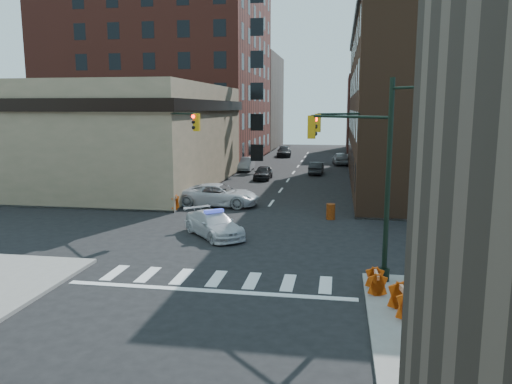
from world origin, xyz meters
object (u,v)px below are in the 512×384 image
(parked_car_wnear, at_px, (263,173))
(parked_car_enear, at_px, (316,168))
(barrel_road, at_px, (331,212))
(barrel_bank, at_px, (197,199))
(barricade_nw_a, at_px, (169,202))
(parked_car_wfar, at_px, (246,164))
(pedestrian_a, at_px, (160,192))
(barricade_se_a, at_px, (376,282))
(pedestrian_b, at_px, (151,189))
(pickup, at_px, (219,195))
(police_car, at_px, (214,224))

(parked_car_wnear, distance_m, parked_car_enear, 6.94)
(barrel_road, distance_m, barrel_bank, 10.20)
(barrel_bank, height_order, barricade_nw_a, barricade_nw_a)
(parked_car_wfar, relative_size, parked_car_enear, 1.13)
(parked_car_enear, xyz_separation_m, pedestrian_a, (-10.23, -19.49, 0.38))
(parked_car_wnear, relative_size, pedestrian_a, 2.21)
(pedestrian_a, relative_size, barricade_se_a, 1.65)
(pedestrian_b, height_order, barrel_road, pedestrian_b)
(pickup, bearing_deg, parked_car_wfar, 6.96)
(pedestrian_a, bearing_deg, barricade_se_a, -42.14)
(parked_car_enear, distance_m, pedestrian_a, 22.02)
(parked_car_enear, distance_m, barricade_nw_a, 22.88)
(barrel_road, relative_size, barricade_nw_a, 0.77)
(parked_car_enear, height_order, pedestrian_b, pedestrian_b)
(barricade_nw_a, bearing_deg, pedestrian_b, 142.95)
(barricade_nw_a, bearing_deg, barrel_bank, 76.57)
(parked_car_wfar, bearing_deg, parked_car_wnear, -67.88)
(pickup, xyz_separation_m, pedestrian_b, (-5.45, 0.71, 0.17))
(barrel_road, bearing_deg, parked_car_enear, 95.14)
(parked_car_wfar, xyz_separation_m, barrel_road, (9.95, -23.62, -0.24))
(parked_car_wfar, bearing_deg, barricade_nw_a, -94.48)
(parked_car_wfar, bearing_deg, barrel_road, -69.14)
(parked_car_enear, height_order, barrel_bank, parked_car_enear)
(barricade_nw_a, bearing_deg, barrel_road, 10.05)
(parked_car_wfar, bearing_deg, police_car, -84.76)
(barrel_road, bearing_deg, pickup, 158.94)
(police_car, distance_m, pickup, 8.66)
(barrel_bank, relative_size, barricade_se_a, 0.86)
(parked_car_wfar, distance_m, barrel_road, 25.64)
(pickup, height_order, parked_car_enear, pickup)
(barricade_se_a, bearing_deg, parked_car_wnear, 12.85)
(parked_car_enear, bearing_deg, barrel_bank, 69.08)
(pedestrian_b, bearing_deg, parked_car_enear, 32.37)
(parked_car_wnear, height_order, barricade_se_a, parked_car_wnear)
(parked_car_wfar, relative_size, barrel_road, 4.49)
(police_car, xyz_separation_m, parked_car_wnear, (-0.68, 22.29, -0.02))
(parked_car_wfar, xyz_separation_m, barrel_bank, (0.23, -20.52, -0.28))
(police_car, distance_m, pedestrian_a, 9.63)
(pickup, xyz_separation_m, barricade_se_a, (10.01, -16.06, -0.25))
(parked_car_wnear, bearing_deg, pedestrian_b, -116.72)
(pedestrian_b, distance_m, barrel_bank, 3.89)
(pedestrian_b, xyz_separation_m, barricade_nw_a, (2.56, -3.12, -0.33))
(barrel_bank, bearing_deg, pedestrian_b, 169.44)
(parked_car_wnear, height_order, barrel_bank, parked_car_wnear)
(pedestrian_a, relative_size, pedestrian_b, 1.08)
(pickup, height_order, parked_car_wfar, pickup)
(pedestrian_b, height_order, barricade_se_a, pedestrian_b)
(pickup, height_order, barrel_bank, pickup)
(police_car, bearing_deg, barricade_nw_a, 86.84)
(pedestrian_a, distance_m, barricade_se_a, 20.75)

